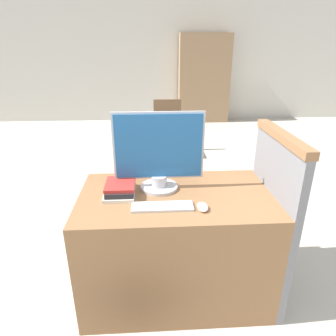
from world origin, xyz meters
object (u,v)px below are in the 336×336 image
book_stack (120,189)px  far_chair (168,125)px  mouse (203,207)px  monitor (159,153)px  keyboard (162,207)px

book_stack → far_chair: bearing=80.7°
mouse → book_stack: 0.55m
monitor → keyboard: monitor is taller
keyboard → mouse: bearing=-6.7°
keyboard → book_stack: (-0.26, 0.19, 0.03)m
mouse → monitor: bearing=129.9°
monitor → mouse: bearing=-50.1°
keyboard → mouse: size_ratio=3.34×
mouse → far_chair: bearing=90.4°
monitor → mouse: 0.45m
keyboard → far_chair: (0.21, 3.10, -0.31)m
book_stack → mouse: bearing=-24.0°
monitor → far_chair: monitor is taller
monitor → far_chair: size_ratio=0.67×
book_stack → far_chair: size_ratio=0.31×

